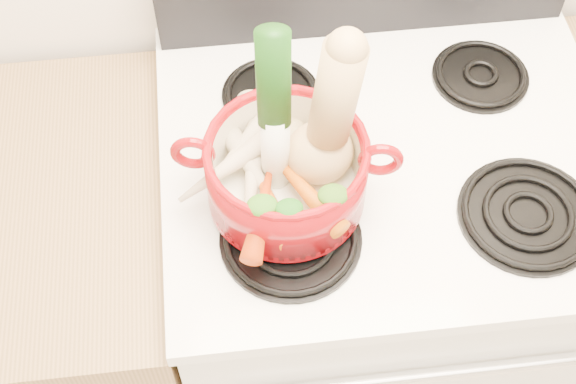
{
  "coord_description": "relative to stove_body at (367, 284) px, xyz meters",
  "views": [
    {
      "loc": [
        -0.27,
        0.6,
        2.03
      ],
      "look_at": [
        -0.19,
        1.29,
        1.01
      ],
      "focal_mm": 50.0,
      "sensor_mm": 36.0,
      "label": 1
    }
  ],
  "objects": [
    {
      "name": "carrot_1",
      "position": [
        -0.23,
        -0.15,
        0.56
      ],
      "size": [
        0.08,
        0.17,
        0.05
      ],
      "primitive_type": "cone",
      "rotation": [
        1.66,
        0.0,
        -0.28
      ],
      "color": "#C63709",
      "rests_on": "dutch_oven"
    },
    {
      "name": "cooktop",
      "position": [
        0.0,
        0.0,
        0.47
      ],
      "size": [
        0.78,
        0.67,
        0.03
      ],
      "primitive_type": "cube",
      "color": "white",
      "rests_on": "stove_body"
    },
    {
      "name": "stove_body",
      "position": [
        0.0,
        0.0,
        0.0
      ],
      "size": [
        0.76,
        0.65,
        0.92
      ],
      "primitive_type": "cube",
      "color": "silver",
      "rests_on": "floor"
    },
    {
      "name": "leek",
      "position": [
        -0.2,
        -0.06,
        0.69
      ],
      "size": [
        0.05,
        0.07,
        0.32
      ],
      "primitive_type": "cylinder",
      "rotation": [
        -0.06,
        0.0,
        -0.09
      ],
      "color": "white",
      "rests_on": "dutch_oven"
    },
    {
      "name": "pot_handle_left",
      "position": [
        -0.33,
        -0.06,
        0.61
      ],
      "size": [
        0.07,
        0.03,
        0.07
      ],
      "primitive_type": "torus",
      "rotation": [
        1.57,
        0.0,
        -0.16
      ],
      "color": "maroon",
      "rests_on": "dutch_oven"
    },
    {
      "name": "parsnip_1",
      "position": [
        -0.24,
        -0.08,
        0.56
      ],
      "size": [
        0.08,
        0.2,
        0.06
      ],
      "primitive_type": "cone",
      "rotation": [
        1.66,
        0.0,
        -0.2
      ],
      "color": "beige",
      "rests_on": "dutch_oven"
    },
    {
      "name": "dutch_oven",
      "position": [
        -0.19,
        -0.09,
        0.57
      ],
      "size": [
        0.29,
        0.29,
        0.12
      ],
      "primitive_type": "cylinder",
      "rotation": [
        0.0,
        0.0,
        -0.16
      ],
      "color": "maroon",
      "rests_on": "burner_front_left"
    },
    {
      "name": "burner_front_left",
      "position": [
        -0.19,
        -0.16,
        0.5
      ],
      "size": [
        0.22,
        0.22,
        0.02
      ],
      "primitive_type": "cylinder",
      "color": "black",
      "rests_on": "cooktop"
    },
    {
      "name": "squash",
      "position": [
        -0.13,
        -0.06,
        0.67
      ],
      "size": [
        0.16,
        0.14,
        0.28
      ],
      "primitive_type": null,
      "rotation": [
        0.0,
        0.11,
        0.23
      ],
      "color": "tan",
      "rests_on": "dutch_oven"
    },
    {
      "name": "carrot_0",
      "position": [
        -0.22,
        -0.13,
        0.55
      ],
      "size": [
        0.07,
        0.16,
        0.04
      ],
      "primitive_type": "cone",
      "rotation": [
        1.66,
        0.0,
        0.25
      ],
      "color": "#CA4A0A",
      "rests_on": "dutch_oven"
    },
    {
      "name": "ginger",
      "position": [
        -0.19,
        0.0,
        0.55
      ],
      "size": [
        0.08,
        0.06,
        0.04
      ],
      "primitive_type": "ellipsoid",
      "rotation": [
        0.0,
        0.0,
        -0.13
      ],
      "color": "#D7C084",
      "rests_on": "dutch_oven"
    },
    {
      "name": "burner_back_right",
      "position": [
        0.19,
        0.14,
        0.5
      ],
      "size": [
        0.17,
        0.17,
        0.02
      ],
      "primitive_type": "cylinder",
      "color": "black",
      "rests_on": "cooktop"
    },
    {
      "name": "burner_front_right",
      "position": [
        0.19,
        -0.16,
        0.5
      ],
      "size": [
        0.22,
        0.22,
        0.02
      ],
      "primitive_type": "cylinder",
      "color": "black",
      "rests_on": "cooktop"
    },
    {
      "name": "pot_handle_right",
      "position": [
        -0.05,
        -0.11,
        0.61
      ],
      "size": [
        0.07,
        0.03,
        0.07
      ],
      "primitive_type": "torus",
      "rotation": [
        1.57,
        0.0,
        -0.16
      ],
      "color": "maroon",
      "rests_on": "dutch_oven"
    },
    {
      "name": "parsnip_0",
      "position": [
        -0.23,
        -0.04,
        0.55
      ],
      "size": [
        0.05,
        0.23,
        0.06
      ],
      "primitive_type": "cone",
      "rotation": [
        1.66,
        0.0,
        -0.02
      ],
      "color": "beige",
      "rests_on": "dutch_oven"
    },
    {
      "name": "oven_handle",
      "position": [
        0.0,
        -0.34,
        0.32
      ],
      "size": [
        0.6,
        0.02,
        0.02
      ],
      "primitive_type": "cylinder",
      "rotation": [
        0.0,
        1.57,
        0.0
      ],
      "color": "silver",
      "rests_on": "stove_body"
    },
    {
      "name": "parsnip_2",
      "position": [
        -0.24,
        -0.06,
        0.57
      ],
      "size": [
        0.11,
        0.18,
        0.06
      ],
      "primitive_type": "cone",
      "rotation": [
        1.66,
        0.0,
        0.43
      ],
      "color": "beige",
      "rests_on": "dutch_oven"
    },
    {
      "name": "parsnip_4",
      "position": [
        -0.24,
        -0.01,
        0.58
      ],
      "size": [
        0.17,
        0.18,
        0.06
      ],
      "primitive_type": "cone",
      "rotation": [
        1.66,
        0.0,
        -0.75
      ],
      "color": "beige",
      "rests_on": "dutch_oven"
    },
    {
      "name": "carrot_2",
      "position": [
        -0.17,
        -0.12,
        0.56
      ],
      "size": [
        0.12,
        0.18,
        0.05
      ],
      "primitive_type": "cone",
      "rotation": [
        1.66,
        0.0,
        0.54
      ],
      "color": "#D45E0A",
      "rests_on": "dutch_oven"
    },
    {
      "name": "burner_back_left",
      "position": [
        -0.19,
        0.14,
        0.5
      ],
      "size": [
        0.17,
        0.17,
        0.02
      ],
      "primitive_type": "cylinder",
      "color": "black",
      "rests_on": "cooktop"
    },
    {
      "name": "parsnip_3",
      "position": [
        -0.28,
        -0.07,
        0.57
      ],
      "size": [
        0.18,
        0.12,
        0.05
      ],
      "primitive_type": "cone",
      "rotation": [
        1.66,
        0.0,
        -1.04
      ],
      "color": "beige",
      "rests_on": "dutch_oven"
    }
  ]
}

